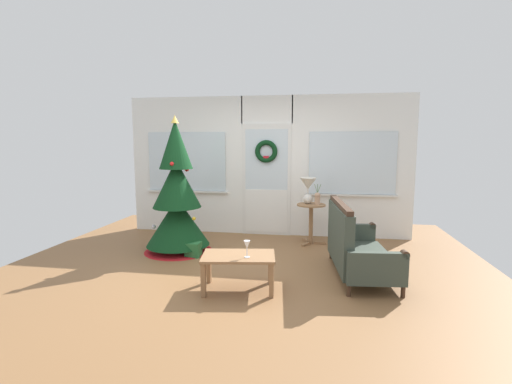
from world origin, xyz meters
The scene contains 10 objects.
ground_plane centered at (0.00, 0.00, 0.00)m, with size 6.76×6.76×0.00m, color brown.
back_wall_with_door centered at (0.00, 2.08, 1.28)m, with size 5.20×0.19×2.55m.
christmas_tree centered at (-1.23, 0.74, 0.79)m, with size 1.06×1.06×2.12m.
settee_sofa centered at (1.42, 0.08, 0.38)m, with size 0.86×1.58×0.96m.
side_table centered at (0.83, 1.51, 0.49)m, with size 0.50×0.48×0.68m.
table_lamp centered at (0.77, 1.55, 0.97)m, with size 0.28×0.28×0.44m.
flower_vase centered at (0.93, 1.45, 0.80)m, with size 0.11×0.10×0.35m.
coffee_table centered at (0.04, -0.64, 0.36)m, with size 0.91×0.64×0.42m.
wine_glass centered at (0.15, -0.72, 0.56)m, with size 0.08×0.08×0.20m.
gift_box centered at (-0.90, 0.50, 0.11)m, with size 0.22×0.20×0.22m, color #266633.
Camera 1 is at (0.93, -4.79, 1.73)m, focal length 26.38 mm.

